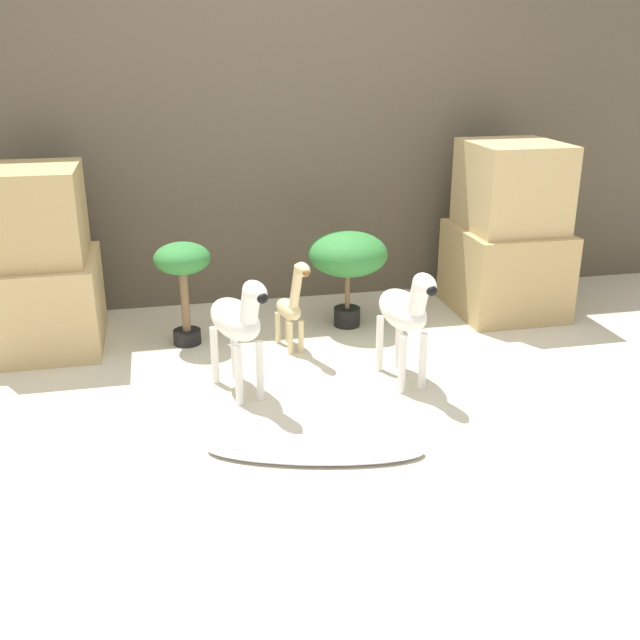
{
  "coord_description": "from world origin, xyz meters",
  "views": [
    {
      "loc": [
        -0.72,
        -3.04,
        1.64
      ],
      "look_at": [
        0.01,
        0.31,
        0.35
      ],
      "focal_mm": 42.0,
      "sensor_mm": 36.0,
      "label": 1
    }
  ],
  "objects_px": {
    "giraffe_figurine": "(292,304)",
    "potted_palm_front": "(183,268)",
    "surfboard": "(313,449)",
    "zebra_left": "(238,320)",
    "zebra_right": "(405,311)",
    "potted_palm_back": "(348,257)"
  },
  "relations": [
    {
      "from": "potted_palm_front",
      "to": "surfboard",
      "type": "xyz_separation_m",
      "value": [
        0.46,
        -1.35,
        -0.43
      ]
    },
    {
      "from": "potted_palm_back",
      "to": "surfboard",
      "type": "xyz_separation_m",
      "value": [
        -0.51,
        -1.44,
        -0.41
      ]
    },
    {
      "from": "giraffe_figurine",
      "to": "potted_palm_front",
      "type": "distance_m",
      "value": 0.64
    },
    {
      "from": "zebra_right",
      "to": "zebra_left",
      "type": "bearing_deg",
      "value": 176.65
    },
    {
      "from": "zebra_right",
      "to": "potted_palm_front",
      "type": "relative_size",
      "value": 1.07
    },
    {
      "from": "giraffe_figurine",
      "to": "surfboard",
      "type": "distance_m",
      "value": 1.16
    },
    {
      "from": "giraffe_figurine",
      "to": "surfboard",
      "type": "xyz_separation_m",
      "value": [
        -0.12,
        -1.13,
        -0.25
      ]
    },
    {
      "from": "zebra_left",
      "to": "potted_palm_front",
      "type": "distance_m",
      "value": 0.75
    },
    {
      "from": "giraffe_figurine",
      "to": "zebra_left",
      "type": "bearing_deg",
      "value": -125.51
    },
    {
      "from": "potted_palm_front",
      "to": "surfboard",
      "type": "relative_size",
      "value": 0.62
    },
    {
      "from": "zebra_left",
      "to": "zebra_right",
      "type": "bearing_deg",
      "value": -3.35
    },
    {
      "from": "zebra_left",
      "to": "surfboard",
      "type": "distance_m",
      "value": 0.77
    },
    {
      "from": "potted_palm_back",
      "to": "zebra_right",
      "type": "bearing_deg",
      "value": -84.74
    },
    {
      "from": "surfboard",
      "to": "zebra_right",
      "type": "bearing_deg",
      "value": 45.14
    },
    {
      "from": "potted_palm_front",
      "to": "potted_palm_back",
      "type": "relative_size",
      "value": 1.02
    },
    {
      "from": "potted_palm_front",
      "to": "potted_palm_back",
      "type": "height_order",
      "value": "potted_palm_front"
    },
    {
      "from": "zebra_left",
      "to": "surfboard",
      "type": "xyz_separation_m",
      "value": [
        0.23,
        -0.64,
        -0.37
      ]
    },
    {
      "from": "surfboard",
      "to": "zebra_left",
      "type": "bearing_deg",
      "value": 109.76
    },
    {
      "from": "zebra_left",
      "to": "giraffe_figurine",
      "type": "xyz_separation_m",
      "value": [
        0.35,
        0.49,
        -0.11
      ]
    },
    {
      "from": "zebra_right",
      "to": "giraffe_figurine",
      "type": "distance_m",
      "value": 0.72
    },
    {
      "from": "zebra_right",
      "to": "potted_palm_back",
      "type": "height_order",
      "value": "zebra_right"
    },
    {
      "from": "potted_palm_back",
      "to": "surfboard",
      "type": "height_order",
      "value": "potted_palm_back"
    }
  ]
}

